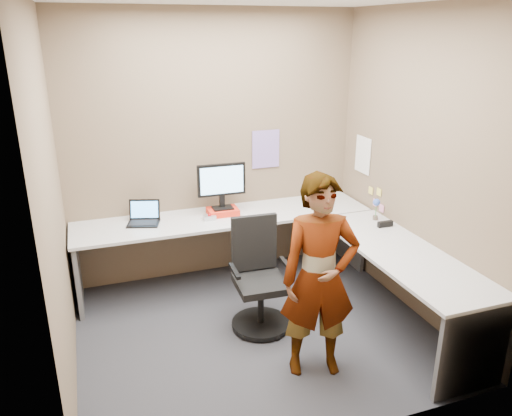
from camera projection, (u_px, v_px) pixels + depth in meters
name	position (u px, v px, depth m)	size (l,w,h in m)	color
ground	(257.00, 331.00, 4.37)	(3.00, 3.00, 0.00)	#25252A
wall_back	(215.00, 148.00, 5.06)	(3.00, 3.00, 0.00)	brown
wall_right	(418.00, 167.00, 4.38)	(2.70, 2.70, 0.00)	brown
wall_left	(53.00, 204.00, 3.44)	(2.70, 2.70, 0.00)	brown
desk	(288.00, 246.00, 4.64)	(2.98, 2.58, 0.73)	#BBBBBB
paper_ream	(223.00, 211.00, 5.02)	(0.30, 0.22, 0.06)	red
monitor	(222.00, 182.00, 4.93)	(0.48, 0.14, 0.46)	black
laptop	(144.00, 217.00, 4.79)	(0.35, 0.32, 0.21)	black
trackball_mouse	(209.00, 217.00, 4.87)	(0.12, 0.08, 0.07)	#B7B7BC
origami	(246.00, 217.00, 4.87)	(0.10, 0.10, 0.06)	white
stapler	(385.00, 224.00, 4.70)	(0.15, 0.04, 0.06)	black
flower	(376.00, 206.00, 4.83)	(0.07, 0.07, 0.22)	brown
calendar_purple	(266.00, 149.00, 5.24)	(0.30, 0.01, 0.40)	#846BB7
calendar_white	(363.00, 155.00, 5.20)	(0.01, 0.28, 0.38)	white
sticky_note_a	(379.00, 192.00, 5.00)	(0.01, 0.07, 0.07)	#F2E059
sticky_note_b	(375.00, 203.00, 5.08)	(0.01, 0.07, 0.07)	pink
sticky_note_c	(382.00, 208.00, 4.98)	(0.01, 0.07, 0.07)	pink
sticky_note_d	(371.00, 191.00, 5.14)	(0.01, 0.07, 0.07)	#F2E059
office_chair	(259.00, 284.00, 4.34)	(0.51, 0.51, 0.97)	black
person	(319.00, 278.00, 3.63)	(0.57, 0.37, 1.56)	#999399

